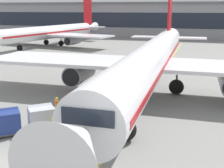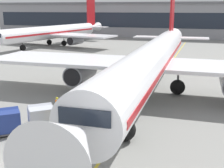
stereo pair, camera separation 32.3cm
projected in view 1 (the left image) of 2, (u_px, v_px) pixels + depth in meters
name	position (u px, v px, depth m)	size (l,w,h in m)	color
ground_plane	(11.00, 165.00, 18.16)	(600.00, 600.00, 0.00)	gray
parked_airplane	(152.00, 60.00, 31.86)	(37.23, 46.92, 15.95)	white
belt_loader	(84.00, 109.00, 25.50)	(4.94, 4.44, 2.77)	#A3A8B2
baggage_cart_lead	(41.00, 117.00, 23.27)	(2.60, 2.51, 1.91)	#515156
baggage_cart_second	(7.00, 122.00, 22.33)	(2.60, 2.51, 1.91)	#515156
ground_crew_by_loader	(57.00, 105.00, 26.03)	(0.44, 0.44, 1.74)	#514C42
ground_crew_by_carts	(72.00, 126.00, 21.56)	(0.38, 0.53, 1.74)	black
ground_crew_marshaller	(54.00, 123.00, 21.96)	(0.52, 0.38, 1.74)	#333847
ground_crew_wingwalker	(59.00, 117.00, 23.17)	(0.57, 0.29, 1.74)	#514C42
safety_cone_engine_keepout	(65.00, 97.00, 30.84)	(0.55, 0.55, 0.63)	black
safety_cone_wingtip	(75.00, 91.00, 32.79)	(0.64, 0.64, 0.73)	black
apron_guidance_line_lead_in	(146.00, 97.00, 32.09)	(0.20, 110.00, 0.01)	yellow
terminal_building	(166.00, 19.00, 101.07)	(123.06, 18.68, 11.16)	#939399
distant_airplane	(51.00, 32.00, 74.57)	(33.52, 41.34, 14.02)	white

